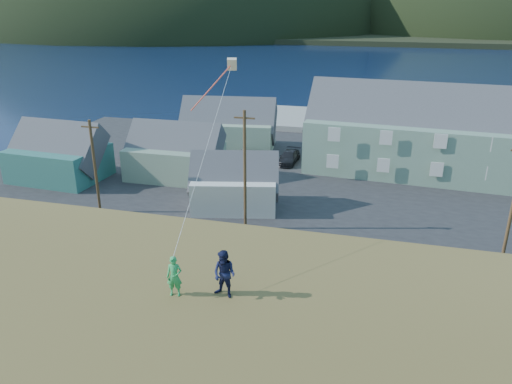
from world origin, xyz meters
TOP-DOWN VIEW (x-y plane):
  - ground at (0.00, 0.00)m, footprint 900.00×900.00m
  - grass_strip at (0.00, -2.00)m, footprint 110.00×8.00m
  - waterfront_lot at (0.00, 17.00)m, footprint 72.00×36.00m
  - wharf at (-6.00, 40.00)m, footprint 26.00×14.00m
  - far_shore at (0.00, 330.00)m, footprint 900.00×320.00m
  - far_hills at (35.59, 279.38)m, footprint 760.00×265.00m
  - lodge at (14.93, 19.44)m, footprint 33.17×11.46m
  - shed_teal at (-25.19, 8.29)m, footprint 9.66×7.12m
  - shed_palegreen_near at (-13.93, 11.83)m, footprint 9.68×6.14m
  - shed_white at (-5.62, 5.60)m, footprint 8.64×6.66m
  - shed_palegreen_far at (-11.77, 23.24)m, footprint 12.22×7.93m
  - utility_poles at (-1.32, 1.50)m, footprint 32.60×0.24m
  - parked_cars at (-8.50, 21.01)m, footprint 28.19×13.70m
  - kite_flyer_green at (-0.33, -19.01)m, footprint 0.64×0.48m
  - kite_flyer_navy at (1.47, -18.61)m, footprint 1.04×0.89m
  - kite_rig at (-0.81, -10.56)m, footprint 0.90×4.67m

SIDE VIEW (x-z plane):
  - ground at x=0.00m, z-range 0.00..0.00m
  - grass_strip at x=0.00m, z-range 0.00..0.10m
  - waterfront_lot at x=0.00m, z-range 0.00..0.12m
  - wharf at x=-6.00m, z-range 0.00..0.90m
  - parked_cars at x=-8.50m, z-range 0.09..1.63m
  - far_shore at x=0.00m, z-range 0.00..2.00m
  - far_hills at x=35.59m, z-range -69.50..73.50m
  - shed_white at x=-5.62m, z-range -0.70..5.45m
  - shed_palegreen_near at x=-13.93m, z-range -0.86..6.15m
  - shed_teal at x=-25.19m, z-range -0.94..6.40m
  - shed_palegreen_far at x=-11.77m, z-range -0.92..6.83m
  - lodge at x=14.93m, z-range -1.32..10.15m
  - utility_poles at x=-1.32m, z-range -0.30..9.38m
  - kite_flyer_green at x=-0.33m, z-range 7.20..8.78m
  - kite_flyer_navy at x=1.47m, z-range 7.20..9.05m
  - kite_rig at x=-0.81m, z-range 9.05..19.58m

